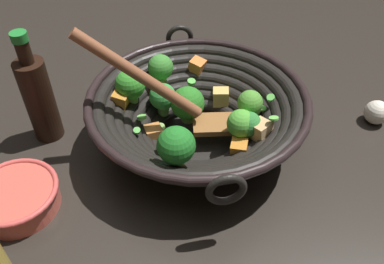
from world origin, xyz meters
The scene contains 5 objects.
ground_plane centered at (0.00, 0.00, 0.00)m, with size 4.00×4.00×0.00m, color #28231E.
wok centered at (0.00, 0.00, 0.07)m, with size 0.39×0.36×0.23m.
soy_sauce_bottle centered at (0.00, 0.27, 0.08)m, with size 0.05×0.05×0.20m.
prep_bowl centered at (-0.16, 0.26, 0.02)m, with size 0.13×0.13×0.04m.
garlic_bulb centered at (0.08, -0.32, 0.02)m, with size 0.04×0.04×0.04m, color silver.
Camera 1 is at (-0.51, -0.03, 0.49)m, focal length 37.48 mm.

